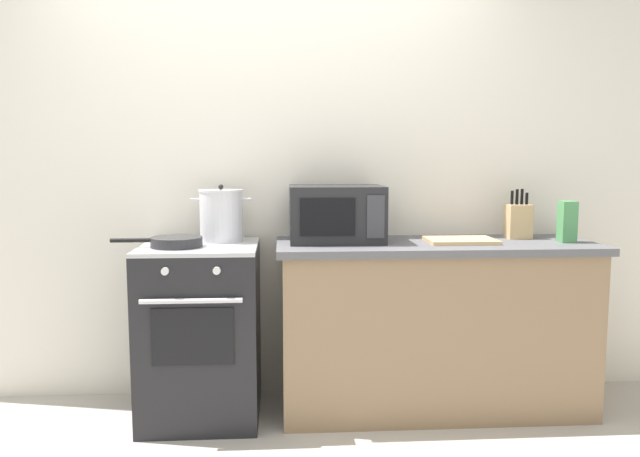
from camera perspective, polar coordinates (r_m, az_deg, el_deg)
back_wall at (r=3.53m, az=-0.03°, el=4.73°), size 4.40×0.10×2.50m
lower_cabinet_right at (r=3.41m, az=10.62°, el=-9.28°), size 1.64×0.56×0.88m
countertop_right at (r=3.31m, az=10.79°, el=-1.60°), size 1.70×0.60×0.04m
stove at (r=3.31m, az=-11.07°, el=-9.41°), size 0.60×0.64×0.92m
stock_pot at (r=3.32m, az=-9.24°, el=1.24°), size 0.32×0.24×0.31m
frying_pan at (r=3.16m, az=-13.41°, el=-1.23°), size 0.46×0.26×0.05m
microwave at (r=3.26m, az=1.54°, el=1.39°), size 0.50×0.37×0.30m
cutting_board at (r=3.32m, az=13.06°, el=-1.10°), size 0.36×0.26×0.02m
knife_block at (r=3.57m, az=18.12°, el=0.70°), size 0.13×0.10×0.28m
pasta_box at (r=3.49m, az=22.17°, el=0.59°), size 0.08×0.08×0.22m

